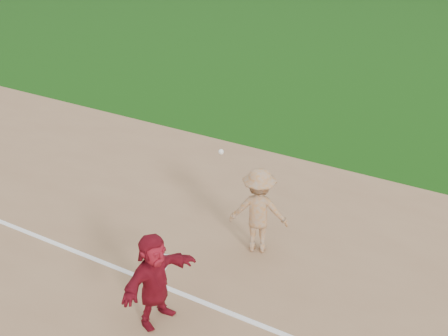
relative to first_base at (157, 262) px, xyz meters
The scene contains 5 objects.
ground 0.50m from the first_base, 41.34° to the left, with size 160.00×160.00×0.00m, color #15460D.
foul_line 0.60m from the first_base, 51.67° to the right, with size 60.00×0.10×0.01m, color white.
first_base is the anchor object (origin of this frame).
base_runner 1.64m from the first_base, 53.85° to the right, with size 1.50×0.48×1.62m, color maroon.
first_base_play 2.11m from the first_base, 44.68° to the left, with size 1.26×1.04×2.21m.
Camera 1 is at (4.89, -6.96, 6.43)m, focal length 45.00 mm.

